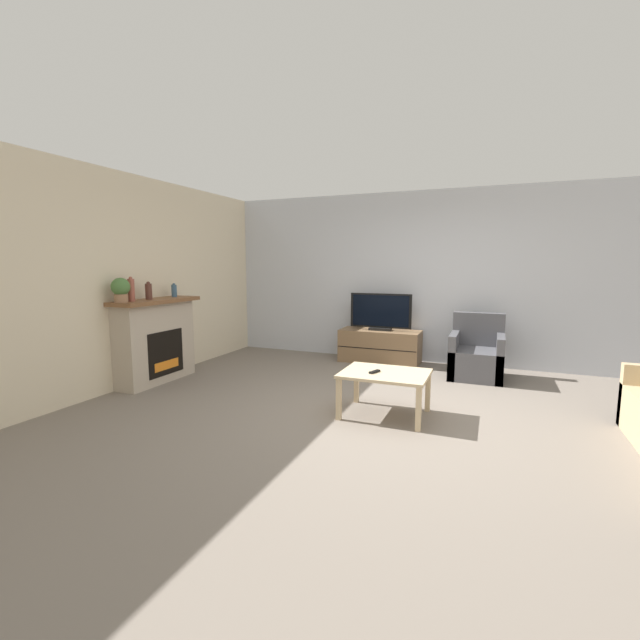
{
  "coord_description": "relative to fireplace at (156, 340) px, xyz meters",
  "views": [
    {
      "loc": [
        0.98,
        -4.27,
        1.58
      ],
      "look_at": [
        -1.09,
        0.78,
        0.85
      ],
      "focal_mm": 24.0,
      "sensor_mm": 36.0,
      "label": 1
    }
  ],
  "objects": [
    {
      "name": "armchair",
      "position": [
        3.95,
        1.88,
        -0.28
      ],
      "size": [
        0.7,
        0.76,
        0.87
      ],
      "color": "#4C4C51",
      "rests_on": "ground"
    },
    {
      "name": "coffee_table",
      "position": [
        3.13,
        -0.11,
        -0.16
      ],
      "size": [
        0.88,
        0.68,
        0.46
      ],
      "color": "#CCB289",
      "rests_on": "ground"
    },
    {
      "name": "potted_plant",
      "position": [
        0.02,
        -0.54,
        0.71
      ],
      "size": [
        0.22,
        0.22,
        0.29
      ],
      "color": "#936B4C",
      "rests_on": "fireplace"
    },
    {
      "name": "tv",
      "position": [
        2.48,
        2.25,
        0.22
      ],
      "size": [
        0.98,
        0.18,
        0.59
      ],
      "color": "black",
      "rests_on": "tv_stand"
    },
    {
      "name": "ground_plane",
      "position": [
        3.16,
        -0.07,
        -0.57
      ],
      "size": [
        24.0,
        24.0,
        0.0
      ],
      "primitive_type": "plane",
      "color": "slate"
    },
    {
      "name": "tv_stand",
      "position": [
        2.48,
        2.26,
        -0.31
      ],
      "size": [
        1.27,
        0.51,
        0.52
      ],
      "color": "brown",
      "rests_on": "ground"
    },
    {
      "name": "wall_left",
      "position": [
        -0.2,
        -0.07,
        0.78
      ],
      "size": [
        0.06,
        12.0,
        2.7
      ],
      "color": "beige",
      "rests_on": "ground"
    },
    {
      "name": "mantel_vase_centre_left",
      "position": [
        0.02,
        -0.09,
        0.65
      ],
      "size": [
        0.08,
        0.08,
        0.23
      ],
      "color": "#512D23",
      "rests_on": "fireplace"
    },
    {
      "name": "fireplace",
      "position": [
        0.0,
        0.0,
        0.0
      ],
      "size": [
        0.46,
        1.26,
        1.11
      ],
      "color": "#B7A893",
      "rests_on": "ground"
    },
    {
      "name": "remote",
      "position": [
        3.04,
        -0.17,
        -0.09
      ],
      "size": [
        0.09,
        0.15,
        0.02
      ],
      "rotation": [
        0.0,
        0.0,
        -0.36
      ],
      "color": "black",
      "rests_on": "coffee_table"
    },
    {
      "name": "mantel_vase_left",
      "position": [
        0.02,
        -0.38,
        0.69
      ],
      "size": [
        0.08,
        0.08,
        0.3
      ],
      "color": "#994C3D",
      "rests_on": "fireplace"
    },
    {
      "name": "wall_back",
      "position": [
        3.16,
        2.58,
        0.78
      ],
      "size": [
        12.0,
        0.06,
        2.7
      ],
      "color": "silver",
      "rests_on": "ground"
    },
    {
      "name": "mantel_vase_right",
      "position": [
        0.02,
        0.38,
        0.64
      ],
      "size": [
        0.07,
        0.07,
        0.19
      ],
      "color": "#385670",
      "rests_on": "fireplace"
    }
  ]
}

